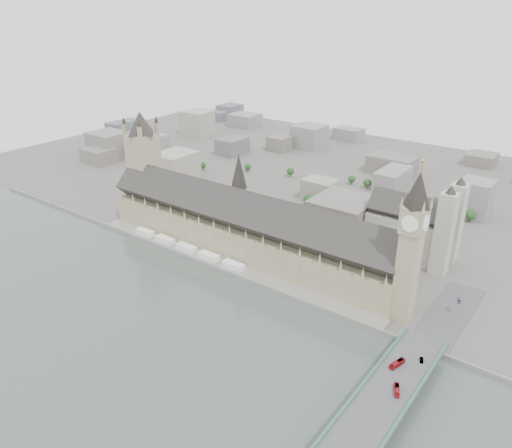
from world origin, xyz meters
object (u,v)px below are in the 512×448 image
Objects in this scene: red_bus_south at (397,390)px; westminster_abbey at (414,229)px; elizabeth_tower at (412,238)px; car_silver at (422,360)px; westminster_bridge at (373,419)px; car_approach at (459,301)px; palace_of_westminster at (244,228)px; victoria_tower at (144,161)px; red_bus_north at (397,364)px.

westminster_abbey is at bearing 84.34° from red_bus_south.
elizabeth_tower is 22.99× the size of car_silver.
westminster_bridge is 190.56m from westminster_abbey.
westminster_abbey reaches higher than car_approach.
palace_of_westminster is at bearing 139.54° from car_silver.
elizabeth_tower is 19.06× the size of car_approach.
car_silver reaches higher than westminster_bridge.
victoria_tower reaches higher than car_approach.
victoria_tower is at bearing 158.22° from westminster_bridge.
car_silver is (289.40, -64.31, -44.18)m from victoria_tower.
victoria_tower is (-260.00, 18.00, -2.88)m from elizabeth_tower.
elizabeth_tower is 76.92m from red_bus_north.
victoria_tower is 9.20× the size of red_bus_north.
westminster_bridge is 69.50× the size of car_silver.
palace_of_westminster reaches higher than red_bus_north.
elizabeth_tower is at bearing -3.96° from victoria_tower.
elizabeth_tower reaches higher than red_bus_north.
red_bus_north is 1.93× the size of car_approach.
car_approach is (55.25, -61.73, -14.01)m from westminster_abbey.
westminster_abbey is 14.54× the size of car_silver.
elizabeth_tower is 1.07× the size of victoria_tower.
palace_of_westminster is at bearing 146.51° from westminster_bridge.
red_bus_north is (158.25, -69.67, -10.94)m from palace_of_westminster.
car_silver is at bearing 66.39° from red_bus_north.
red_bus_south is (165.81, -88.51, -11.11)m from palace_of_westminster.
red_bus_south is (27.81, -76.81, -46.49)m from elizabeth_tower.
red_bus_north is at bearing 95.70° from westminster_bridge.
westminster_bridge is 29.91× the size of red_bus_north.
victoria_tower reaches higher than westminster_bridge.
palace_of_westminster is 24.38× the size of red_bus_north.
red_bus_south reaches higher than car_silver.
westminster_bridge is 4.78× the size of westminster_abbey.
palace_of_westminster is 2.47× the size of elizabeth_tower.
elizabeth_tower is 1.58× the size of westminster_abbey.
westminster_bridge is at bearing -74.36° from westminster_abbey.
red_bus_north is at bearing -112.39° from car_approach.
westminster_abbey reaches higher than red_bus_south.
victoria_tower reaches higher than red_bus_south.
palace_of_westminster is 134.09m from westminster_abbey.
red_bus_north is (47.33, -144.97, -13.32)m from westminster_abbey.
palace_of_westminster is 0.82× the size of westminster_bridge.
elizabeth_tower reaches higher than car_approach.
elizabeth_tower reaches higher than palace_of_westminster.
victoria_tower is 291.63m from car_approach.
palace_of_westminster is at bearing -145.83° from westminster_abbey.
westminster_abbey is 173.29m from red_bus_south.
palace_of_westminster reaches higher than westminster_bridge.
westminster_abbey is at bearing 122.58° from red_bus_north.
car_approach is at bearing 65.61° from red_bus_south.
victoria_tower is 244.79m from westminster_abbey.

